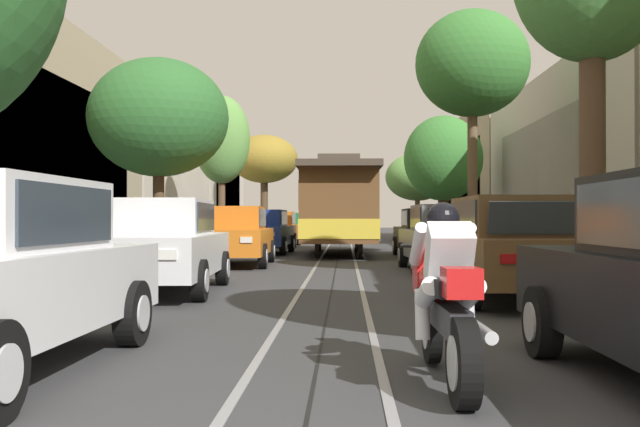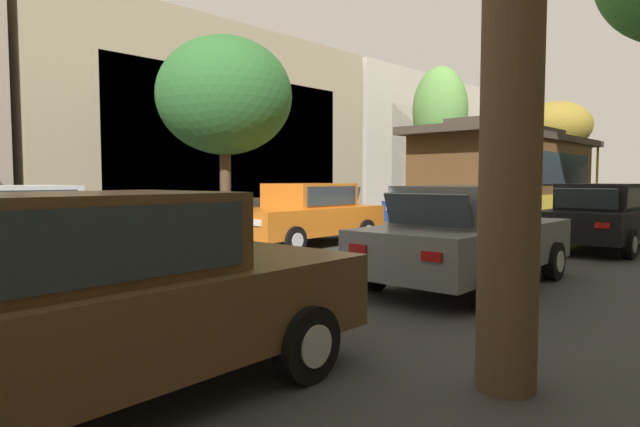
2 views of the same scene
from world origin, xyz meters
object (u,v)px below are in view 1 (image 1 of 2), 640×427
Objects in this scene: street_tree_kerb_right_mid at (472,65)px; street_tree_kerb_right_far at (417,177)px; parked_car_orange_mid_left at (234,236)px; pedestrian_on_left_pavement at (508,226)px; parked_car_green_sixth_left at (291,227)px; street_tree_kerb_left_fourth at (264,160)px; street_tree_kerb_left_second at (159,118)px; parked_car_orange_fifth_left at (277,229)px; parked_car_grey_mid_right at (446,238)px; street_tree_kerb_left_mid at (222,141)px; fire_hydrant at (61,270)px; parked_car_brown_second_right at (510,248)px; cable_car_trolley at (338,207)px; parked_car_black_fourth_right at (427,233)px; street_tree_kerb_right_fourth at (443,159)px; parked_car_white_second_left at (161,245)px; parked_car_blue_fourth_left at (263,231)px; motorcycle_with_rider at (446,298)px.

street_tree_kerb_right_far is (0.14, 18.85, -2.57)m from street_tree_kerb_right_mid.
pedestrian_on_left_pavement is (9.37, 9.13, 0.18)m from parked_car_orange_mid_left.
parked_car_green_sixth_left is (0.03, 19.19, 0.00)m from parked_car_orange_mid_left.
street_tree_kerb_left_second is at bearing -89.85° from street_tree_kerb_left_fourth.
street_tree_kerb_right_far is at bearing 98.40° from pedestrian_on_left_pavement.
parked_car_orange_fifth_left is 0.99× the size of parked_car_grey_mid_right.
street_tree_kerb_left_mid reaches higher than fire_hydrant.
parked_car_orange_fifth_left is at bearing 129.68° from street_tree_kerb_right_mid.
street_tree_kerb_right_mid is 7.47m from pedestrian_on_left_pavement.
parked_car_orange_fifth_left is 0.99× the size of parked_car_brown_second_right.
parked_car_grey_mid_right is 8.19m from cable_car_trolley.
parked_car_black_fourth_right is 3.42m from cable_car_trolley.
street_tree_kerb_right_fourth is 3.62× the size of pedestrian_on_left_pavement.
street_tree_kerb_right_far reaches higher than parked_car_black_fourth_right.
street_tree_kerb_right_far reaches higher than cable_car_trolley.
street_tree_kerb_left_fourth is 7.38× the size of fire_hydrant.
parked_car_white_second_left is 0.71× the size of street_tree_kerb_left_fourth.
parked_car_brown_second_right is at bearing -78.51° from cable_car_trolley.
parked_car_brown_second_right is 1.00× the size of parked_car_grey_mid_right.
parked_car_black_fourth_right is at bearing 89.37° from parked_car_brown_second_right.
cable_car_trolley is (2.73, -0.75, 0.86)m from parked_car_blue_fourth_left.
parked_car_green_sixth_left is at bearing 85.09° from street_tree_kerb_left_second.
street_tree_kerb_left_mid reaches higher than parked_car_brown_second_right.
parked_car_orange_fifth_left is 16.02m from parked_car_grey_mid_right.
parked_car_grey_mid_right is (5.39, -1.85, 0.00)m from parked_car_orange_mid_left.
parked_car_grey_mid_right is at bearing 91.18° from parked_car_brown_second_right.
parked_car_green_sixth_left is at bearing 115.72° from street_tree_kerb_right_mid.
parked_car_white_second_left is at bearing -122.73° from street_tree_kerb_right_mid.
parked_car_black_fourth_right is at bearing 87.61° from parked_car_grey_mid_right.
cable_car_trolley is 19.32m from motorcycle_with_rider.
parked_car_blue_fourth_left is at bearing 89.34° from parked_car_white_second_left.
parked_car_black_fourth_right is 0.71× the size of street_tree_kerb_left_fourth.
parked_car_brown_second_right is at bearing -1.59° from fire_hydrant.
parked_car_blue_fourth_left is at bearing -131.92° from street_tree_kerb_right_fourth.
street_tree_kerb_right_mid is at bearing -18.13° from cable_car_trolley.
street_tree_kerb_right_fourth is 7.42× the size of fire_hydrant.
parked_car_orange_mid_left is at bearing -90.06° from parked_car_blue_fourth_left.
street_tree_kerb_right_far is at bearing 73.97° from fire_hydrant.
street_tree_kerb_left_fourth is at bearing 112.38° from parked_car_black_fourth_right.
street_tree_kerb_right_mid is 4.08× the size of motorcycle_with_rider.
parked_car_orange_fifth_left is at bearing 83.72° from street_tree_kerb_left_second.
street_tree_kerb_left_second is (-1.58, 5.71, 2.99)m from parked_car_white_second_left.
parked_car_brown_second_right is at bearing -74.94° from parked_car_orange_fifth_left.
street_tree_kerb_right_fourth is at bearing -27.66° from parked_car_green_sixth_left.
cable_car_trolley is at bearing -78.53° from parked_car_green_sixth_left.
cable_car_trolley is (-2.78, 13.67, 0.86)m from parked_car_brown_second_right.
street_tree_kerb_left_fourth reaches higher than parked_car_black_fourth_right.
street_tree_kerb_right_far is 36.97m from motorcycle_with_rider.
street_tree_kerb_right_fourth is at bearing 87.07° from street_tree_kerb_right_mid.
motorcycle_with_rider is (-1.66, -11.57, -0.15)m from parked_car_grey_mid_right.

